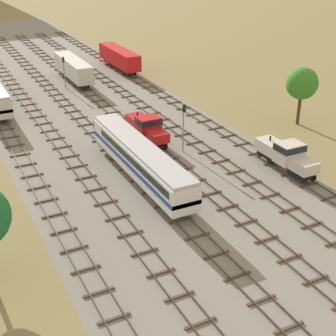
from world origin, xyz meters
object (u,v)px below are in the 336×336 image
(freight_boxcar_right_farther, at_px, (119,57))
(shunter_loco_right_nearest, at_px, (286,154))
(signal_post_mid, at_px, (184,122))
(diesel_railcar_centre_left_near, at_px, (140,158))
(freight_boxcar_centre_far, at_px, (73,67))
(signal_post_near, at_px, (64,68))
(shunter_loco_centre_mid, at_px, (147,127))

(freight_boxcar_right_farther, bearing_deg, shunter_loco_right_nearest, -90.01)
(shunter_loco_right_nearest, relative_size, signal_post_mid, 1.42)
(diesel_railcar_centre_left_near, bearing_deg, freight_boxcar_right_farther, 70.87)
(freight_boxcar_centre_far, relative_size, signal_post_near, 2.65)
(diesel_railcar_centre_left_near, height_order, freight_boxcar_right_farther, diesel_railcar_centre_left_near)
(shunter_loco_centre_mid, bearing_deg, freight_boxcar_right_farther, 73.65)
(shunter_loco_right_nearest, height_order, signal_post_mid, signal_post_mid)
(freight_boxcar_centre_far, xyz_separation_m, signal_post_near, (-2.50, -3.29, 0.91))
(shunter_loco_right_nearest, bearing_deg, freight_boxcar_right_farther, 89.99)
(shunter_loco_right_nearest, height_order, diesel_railcar_centre_left_near, diesel_railcar_centre_left_near)
(shunter_loco_right_nearest, distance_m, shunter_loco_centre_mid, 17.27)
(shunter_loco_centre_mid, bearing_deg, signal_post_near, 95.28)
(shunter_loco_centre_mid, bearing_deg, shunter_loco_right_nearest, -54.75)
(shunter_loco_centre_mid, distance_m, signal_post_mid, 5.56)
(shunter_loco_centre_mid, distance_m, freight_boxcar_right_farther, 35.42)
(shunter_loco_centre_mid, xyz_separation_m, freight_boxcar_right_farther, (9.97, 33.98, 0.44))
(freight_boxcar_right_farther, relative_size, signal_post_near, 2.65)
(signal_post_near, bearing_deg, diesel_railcar_centre_left_near, -93.95)
(diesel_railcar_centre_left_near, distance_m, shunter_loco_centre_mid, 10.40)
(freight_boxcar_centre_far, bearing_deg, signal_post_mid, -85.93)
(shunter_loco_centre_mid, bearing_deg, diesel_railcar_centre_left_near, -118.66)
(diesel_railcar_centre_left_near, xyz_separation_m, freight_boxcar_centre_far, (4.99, 39.36, -0.15))
(freight_boxcar_centre_far, distance_m, signal_post_mid, 35.02)
(freight_boxcar_right_farther, bearing_deg, diesel_railcar_centre_left_near, -109.13)
(shunter_loco_centre_mid, relative_size, signal_post_mid, 1.42)
(signal_post_near, bearing_deg, freight_boxcar_centre_far, 52.81)
(diesel_railcar_centre_left_near, bearing_deg, shunter_loco_right_nearest, -18.44)
(freight_boxcar_right_farther, relative_size, signal_post_mid, 2.36)
(freight_boxcar_centre_far, bearing_deg, diesel_railcar_centre_left_near, -97.22)
(diesel_railcar_centre_left_near, xyz_separation_m, signal_post_mid, (7.47, 4.45, 1.14))
(signal_post_near, bearing_deg, shunter_loco_centre_mid, -84.72)
(shunter_loco_right_nearest, relative_size, shunter_loco_centre_mid, 1.00)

